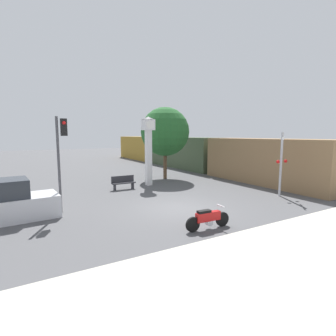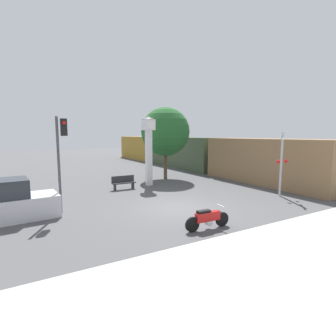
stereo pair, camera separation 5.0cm
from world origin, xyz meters
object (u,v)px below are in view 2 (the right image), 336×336
at_px(railroad_crossing_signal, 281,162).
at_px(motorcycle, 208,219).
at_px(freight_train, 184,152).
at_px(parked_car, 4,204).
at_px(street_tree, 165,132).
at_px(bench, 124,182).
at_px(clock_tower, 149,141).
at_px(traffic_light, 61,147).

bearing_deg(railroad_crossing_signal, motorcycle, -162.67).
xyz_separation_m(freight_train, parked_car, (-17.05, -11.89, -0.95)).
bearing_deg(freight_train, parked_car, -145.10).
bearing_deg(railroad_crossing_signal, street_tree, 107.80).
xyz_separation_m(motorcycle, bench, (-0.21, 8.88, 0.06)).
xyz_separation_m(motorcycle, freight_train, (10.07, 17.05, 1.27)).
xyz_separation_m(motorcycle, clock_tower, (1.95, 9.39, 2.82)).
relative_size(motorcycle, parked_car, 0.46).
bearing_deg(clock_tower, railroad_crossing_signal, -52.78).
bearing_deg(motorcycle, parked_car, 146.31).
height_order(motorcycle, traffic_light, traffic_light).
xyz_separation_m(clock_tower, freight_train, (8.13, 7.66, -1.55)).
xyz_separation_m(motorcycle, parked_car, (-6.97, 5.16, 0.32)).
xyz_separation_m(freight_train, traffic_light, (-14.62, -11.76, 1.41)).
height_order(freight_train, bench, freight_train).
distance_m(railroad_crossing_signal, parked_car, 14.66).
height_order(traffic_light, street_tree, street_tree).
height_order(railroad_crossing_signal, parked_car, railroad_crossing_signal).
xyz_separation_m(traffic_light, bench, (4.33, 3.59, -2.62)).
xyz_separation_m(clock_tower, railroad_crossing_signal, (5.39, -7.10, -1.15)).
distance_m(traffic_light, railroad_crossing_signal, 12.29).
distance_m(bench, parked_car, 7.72).
xyz_separation_m(traffic_light, railroad_crossing_signal, (11.88, -2.99, -1.01)).
distance_m(clock_tower, street_tree, 3.24).
distance_m(traffic_light, parked_car, 3.39).
relative_size(traffic_light, parked_car, 1.05).
height_order(clock_tower, freight_train, clock_tower).
distance_m(motorcycle, traffic_light, 7.47).
distance_m(traffic_light, street_tree, 10.86).
bearing_deg(railroad_crossing_signal, traffic_light, 165.86).
xyz_separation_m(clock_tower, traffic_light, (-6.49, -4.10, -0.14)).
relative_size(motorcycle, freight_train, 0.06).
bearing_deg(freight_train, traffic_light, -141.17).
xyz_separation_m(railroad_crossing_signal, parked_car, (-14.31, 2.87, -1.34)).
bearing_deg(clock_tower, freight_train, 43.32).
bearing_deg(clock_tower, street_tree, 38.25).
bearing_deg(motorcycle, railroad_crossing_signal, 20.13).
relative_size(clock_tower, railroad_crossing_signal, 1.30).
bearing_deg(parked_car, traffic_light, -1.56).
bearing_deg(freight_train, motorcycle, -120.58).
bearing_deg(traffic_light, clock_tower, 32.30).
bearing_deg(railroad_crossing_signal, parked_car, 168.67).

